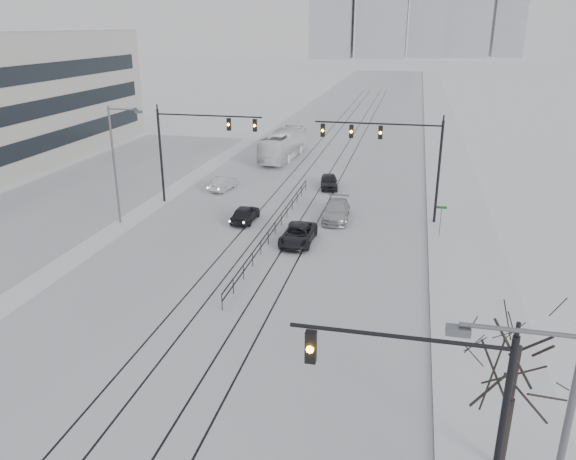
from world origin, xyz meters
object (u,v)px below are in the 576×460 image
(traffic_mast_near, at_px, (443,406))
(sedan_nb_right, at_px, (336,211))
(sedan_sb_inner, at_px, (245,214))
(sedan_nb_front, at_px, (298,235))
(bare_tree, at_px, (517,360))
(sedan_sb_outer, at_px, (224,183))
(box_truck, at_px, (284,145))
(sedan_nb_far, at_px, (329,182))

(traffic_mast_near, height_order, sedan_nb_right, traffic_mast_near)
(sedan_sb_inner, distance_m, sedan_nb_front, 6.15)
(traffic_mast_near, bearing_deg, bare_tree, 51.24)
(traffic_mast_near, height_order, sedan_nb_front, traffic_mast_near)
(bare_tree, xyz_separation_m, sedan_nb_front, (-11.20, 19.65, -3.85))
(bare_tree, height_order, sedan_sb_outer, bare_tree)
(sedan_nb_front, bearing_deg, sedan_sb_inner, 144.56)
(traffic_mast_near, distance_m, sedan_nb_front, 24.61)
(bare_tree, bearing_deg, sedan_sb_inner, 124.80)
(sedan_nb_front, bearing_deg, box_truck, 105.81)
(traffic_mast_near, distance_m, sedan_sb_inner, 29.92)
(sedan_sb_inner, xyz_separation_m, sedan_nb_front, (4.98, -3.62, -0.02))
(traffic_mast_near, distance_m, sedan_nb_far, 38.47)
(sedan_sb_inner, relative_size, sedan_nb_right, 0.79)
(sedan_nb_far, relative_size, box_truck, 0.34)
(bare_tree, relative_size, sedan_sb_inner, 1.58)
(sedan_sb_inner, bearing_deg, traffic_mast_near, 118.82)
(sedan_nb_front, bearing_deg, sedan_nb_right, 71.97)
(sedan_sb_outer, height_order, sedan_nb_right, sedan_nb_right)
(sedan_sb_inner, bearing_deg, sedan_sb_outer, -59.85)
(sedan_nb_far, height_order, box_truck, box_truck)
(sedan_nb_front, height_order, sedan_nb_right, sedan_nb_right)
(bare_tree, bearing_deg, sedan_nb_front, 119.68)
(bare_tree, relative_size, sedan_nb_right, 1.25)
(traffic_mast_near, xyz_separation_m, box_truck, (-15.80, 48.48, -2.99))
(sedan_sb_inner, height_order, sedan_nb_right, sedan_nb_right)
(sedan_sb_outer, bearing_deg, sedan_nb_right, 160.01)
(sedan_nb_right, distance_m, sedan_nb_far, 9.10)
(sedan_sb_outer, height_order, box_truck, box_truck)
(bare_tree, bearing_deg, sedan_nb_far, 108.11)
(bare_tree, bearing_deg, traffic_mast_near, -128.76)
(sedan_nb_front, bearing_deg, sedan_nb_far, 90.62)
(traffic_mast_near, xyz_separation_m, sedan_sb_inner, (-13.76, 26.28, -3.90))
(bare_tree, relative_size, sedan_nb_front, 1.32)
(sedan_nb_far, bearing_deg, sedan_sb_outer, -174.20)
(bare_tree, xyz_separation_m, sedan_sb_inner, (-16.18, 23.27, -3.83))
(bare_tree, xyz_separation_m, sedan_nb_right, (-9.27, 25.36, -3.78))
(sedan_nb_far, bearing_deg, traffic_mast_near, -86.84)
(box_truck, bearing_deg, sedan_sb_inner, 98.98)
(bare_tree, xyz_separation_m, sedan_nb_far, (-11.20, 34.25, -3.83))
(sedan_nb_right, bearing_deg, sedan_nb_front, -111.50)
(sedan_sb_outer, distance_m, sedan_nb_right, 13.02)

